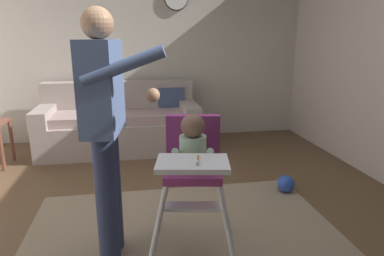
{
  "coord_description": "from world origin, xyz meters",
  "views": [
    {
      "loc": [
        -0.25,
        -2.32,
        1.43
      ],
      "look_at": [
        0.15,
        -0.04,
        0.81
      ],
      "focal_mm": 32.01,
      "sensor_mm": 36.0,
      "label": 1
    }
  ],
  "objects_px": {
    "adult_standing": "(105,124)",
    "high_chair": "(193,159)",
    "couch": "(121,124)",
    "toy_ball": "(286,184)"
  },
  "relations": [
    {
      "from": "couch",
      "to": "toy_ball",
      "type": "xyz_separation_m",
      "value": [
        1.57,
        -1.63,
        -0.25
      ]
    },
    {
      "from": "couch",
      "to": "toy_ball",
      "type": "bearing_deg",
      "value": 43.97
    },
    {
      "from": "adult_standing",
      "to": "high_chair",
      "type": "bearing_deg",
      "value": -0.38
    },
    {
      "from": "couch",
      "to": "adult_standing",
      "type": "bearing_deg",
      "value": -0.22
    },
    {
      "from": "adult_standing",
      "to": "toy_ball",
      "type": "xyz_separation_m",
      "value": [
        1.58,
        0.68,
        -0.83
      ]
    },
    {
      "from": "adult_standing",
      "to": "toy_ball",
      "type": "distance_m",
      "value": 1.91
    },
    {
      "from": "toy_ball",
      "to": "couch",
      "type": "bearing_deg",
      "value": 133.97
    },
    {
      "from": "couch",
      "to": "adult_standing",
      "type": "distance_m",
      "value": 2.38
    },
    {
      "from": "adult_standing",
      "to": "couch",
      "type": "bearing_deg",
      "value": 98.86
    },
    {
      "from": "high_chair",
      "to": "toy_ball",
      "type": "xyz_separation_m",
      "value": [
        1.04,
        0.77,
        -0.6
      ]
    }
  ]
}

